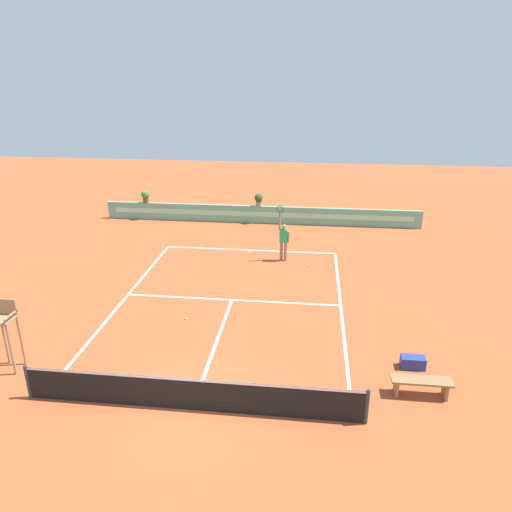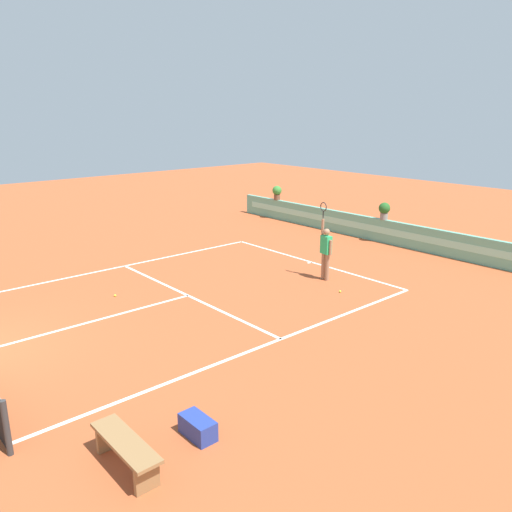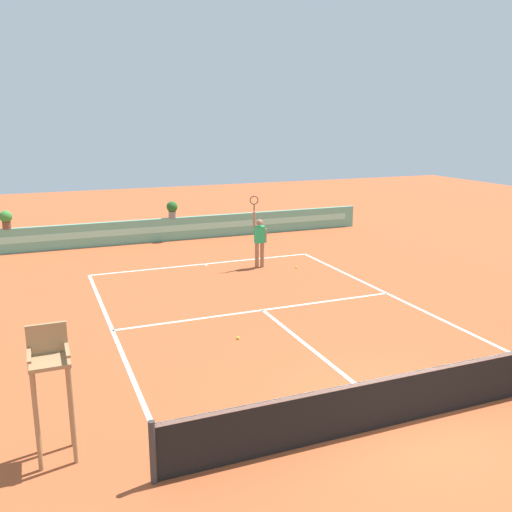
{
  "view_description": "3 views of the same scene",
  "coord_description": "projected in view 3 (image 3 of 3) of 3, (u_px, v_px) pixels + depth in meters",
  "views": [
    {
      "loc": [
        2.82,
        -9.86,
        8.19
      ],
      "look_at": [
        0.68,
        8.57,
        1.0
      ],
      "focal_mm": 33.67,
      "sensor_mm": 36.0,
      "label": 1
    },
    {
      "loc": [
        12.49,
        -1.68,
        5.43
      ],
      "look_at": [
        0.68,
        8.57,
        1.0
      ],
      "focal_mm": 36.02,
      "sensor_mm": 36.0,
      "label": 2
    },
    {
      "loc": [
        -5.71,
        -7.17,
        5.18
      ],
      "look_at": [
        0.68,
        8.57,
        1.0
      ],
      "focal_mm": 39.13,
      "sensor_mm": 36.0,
      "label": 3
    }
  ],
  "objects": [
    {
      "name": "ground_plane",
      "position": [
        268.0,
        315.0,
        15.18
      ],
      "size": [
        60.0,
        60.0,
        0.0
      ],
      "primitive_type": "plane",
      "color": "#A84C28"
    },
    {
      "name": "court_lines",
      "position": [
        258.0,
        307.0,
        15.82
      ],
      "size": [
        8.32,
        11.94,
        0.01
      ],
      "color": "white",
      "rests_on": "ground"
    },
    {
      "name": "net",
      "position": [
        405.0,
        396.0,
        9.65
      ],
      "size": [
        8.92,
        0.1,
        1.0
      ],
      "color": "#333333",
      "rests_on": "ground"
    },
    {
      "name": "back_wall_barrier",
      "position": [
        175.0,
        229.0,
        24.4
      ],
      "size": [
        18.0,
        0.21,
        1.0
      ],
      "color": "#60A88E",
      "rests_on": "ground"
    },
    {
      "name": "umpire_chair",
      "position": [
        51.0,
        377.0,
        8.52
      ],
      "size": [
        0.6,
        0.6,
        2.14
      ],
      "color": "#99754C",
      "rests_on": "ground"
    },
    {
      "name": "tennis_player",
      "position": [
        259.0,
        239.0,
        19.8
      ],
      "size": [
        0.62,
        0.27,
        2.58
      ],
      "color": "#9E7051",
      "rests_on": "ground"
    },
    {
      "name": "tennis_ball_near_baseline",
      "position": [
        296.0,
        267.0,
        19.93
      ],
      "size": [
        0.07,
        0.07,
        0.07
      ],
      "primitive_type": "sphere",
      "color": "#CCE033",
      "rests_on": "ground"
    },
    {
      "name": "tennis_ball_mid_court",
      "position": [
        238.0,
        338.0,
        13.48
      ],
      "size": [
        0.07,
        0.07,
        0.07
      ],
      "primitive_type": "sphere",
      "color": "#CCE033",
      "rests_on": "ground"
    },
    {
      "name": "potted_plant_centre",
      "position": [
        172.0,
        208.0,
        24.16
      ],
      "size": [
        0.48,
        0.48,
        0.72
      ],
      "color": "gray",
      "rests_on": "back_wall_barrier"
    },
    {
      "name": "potted_plant_far_left",
      "position": [
        6.0,
        218.0,
        21.74
      ],
      "size": [
        0.48,
        0.48,
        0.72
      ],
      "color": "brown",
      "rests_on": "back_wall_barrier"
    }
  ]
}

